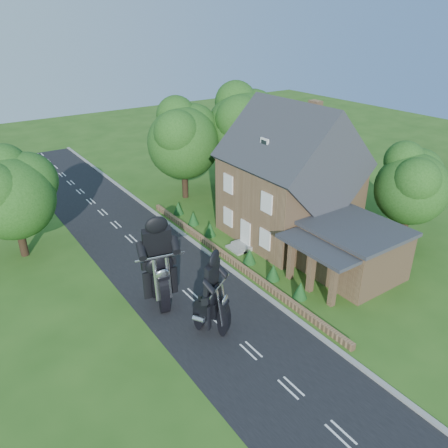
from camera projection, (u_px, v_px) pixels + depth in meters
ground at (218, 320)px, 24.55m from camera, size 120.00×120.00×0.00m
road at (218, 320)px, 24.55m from camera, size 7.00×80.00×0.02m
kerb at (268, 298)px, 26.40m from camera, size 0.30×80.00×0.12m
garden_wall at (229, 258)px, 30.37m from camera, size 0.30×22.00×0.40m
house at (290, 181)px, 32.49m from camera, size 9.54×8.64×10.24m
annex at (351, 250)px, 28.25m from camera, size 7.05×5.94×3.44m
tree_annex_side at (414, 181)px, 31.36m from camera, size 5.64×5.20×7.48m
tree_house_right at (323, 149)px, 37.21m from camera, size 6.51×6.00×8.40m
tree_behind_house at (247, 124)px, 41.07m from camera, size 7.81×7.20×10.08m
tree_behind_left at (187, 136)px, 38.93m from camera, size 6.94×6.40×9.16m
tree_far_road at (17, 190)px, 29.40m from camera, size 6.08×5.60×7.84m
shrub_a at (300, 290)px, 26.29m from camera, size 0.90×0.90×1.10m
shrub_b at (273, 272)px, 28.14m from camera, size 0.90×0.90×1.10m
shrub_c at (250, 256)px, 29.99m from camera, size 0.90×0.90×1.10m
shrub_d at (210, 229)px, 33.70m from camera, size 0.90×0.90×1.10m
shrub_e at (193, 218)px, 35.55m from camera, size 0.90×0.90×1.10m
shrub_f at (178, 208)px, 37.40m from camera, size 0.90×0.90×1.10m
motorcycle_lead at (212, 320)px, 23.41m from camera, size 1.20×1.59×1.50m
motorcycle_follow at (161, 292)px, 25.51m from camera, size 0.87×1.94×1.75m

